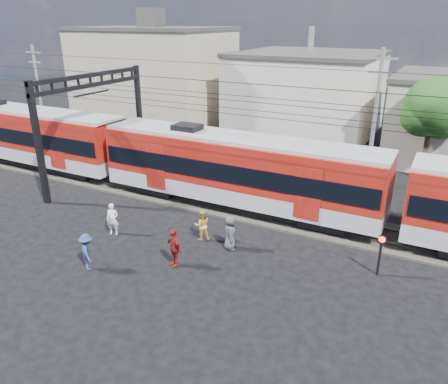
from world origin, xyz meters
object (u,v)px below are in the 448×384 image
Objects in this scene: crossing_signal at (381,248)px; pedestrian_a at (113,219)px; commuter_train at (241,168)px; pedestrian_c at (87,252)px.

pedestrian_a is at bearing -169.69° from crossing_signal.
commuter_train is 8.92m from crossing_signal.
crossing_signal is (11.08, 5.28, 0.46)m from pedestrian_c.
pedestrian_c is (1.26, -3.03, 0.01)m from pedestrian_a.
pedestrian_a is 0.88× the size of crossing_signal.
pedestrian_a is at bearing -29.25° from pedestrian_c.
crossing_signal is (12.34, 2.24, 0.47)m from pedestrian_a.
commuter_train is at bearing -70.47° from pedestrian_c.
pedestrian_a is 12.55m from crossing_signal.
pedestrian_c is at bearing -154.53° from crossing_signal.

